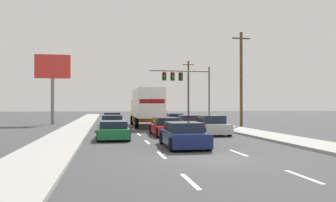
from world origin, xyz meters
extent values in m
plane|color=#3D3D3F|center=(0.00, 25.00, 0.00)|extent=(140.00, 140.00, 0.00)
cube|color=#9E9E99|center=(6.51, 20.00, 0.07)|extent=(2.52, 80.00, 0.14)
cube|color=#9E9E99|center=(-6.51, 20.00, 0.07)|extent=(2.52, 80.00, 0.14)
cube|color=silver|center=(-1.70, -3.81, 0.00)|extent=(0.14, 2.00, 0.01)
cube|color=silver|center=(-1.70, 1.19, 0.00)|extent=(0.14, 2.00, 0.01)
cube|color=silver|center=(-1.70, 6.19, 0.00)|extent=(0.14, 2.00, 0.01)
cube|color=silver|center=(-1.70, 11.19, 0.00)|extent=(0.14, 2.00, 0.01)
cube|color=silver|center=(-1.70, 16.19, 0.00)|extent=(0.14, 2.00, 0.01)
cube|color=silver|center=(-1.70, 21.19, 0.00)|extent=(0.14, 2.00, 0.01)
cube|color=silver|center=(-1.70, 26.19, 0.00)|extent=(0.14, 2.00, 0.01)
cube|color=silver|center=(-1.70, 31.19, 0.00)|extent=(0.14, 2.00, 0.01)
cube|color=silver|center=(-1.70, 36.19, 0.00)|extent=(0.14, 2.00, 0.01)
cube|color=silver|center=(-1.70, 41.19, 0.00)|extent=(0.14, 2.00, 0.01)
cube|color=silver|center=(-1.70, 46.19, 0.00)|extent=(0.14, 2.00, 0.01)
cube|color=silver|center=(1.70, -3.81, 0.00)|extent=(0.14, 2.00, 0.01)
cube|color=silver|center=(1.70, 1.19, 0.00)|extent=(0.14, 2.00, 0.01)
cube|color=silver|center=(1.70, 6.19, 0.00)|extent=(0.14, 2.00, 0.01)
cube|color=silver|center=(1.70, 11.19, 0.00)|extent=(0.14, 2.00, 0.01)
cube|color=silver|center=(1.70, 16.19, 0.00)|extent=(0.14, 2.00, 0.01)
cube|color=silver|center=(1.70, 21.19, 0.00)|extent=(0.14, 2.00, 0.01)
cube|color=silver|center=(1.70, 26.19, 0.00)|extent=(0.14, 2.00, 0.01)
cube|color=silver|center=(1.70, 31.19, 0.00)|extent=(0.14, 2.00, 0.01)
cube|color=silver|center=(1.70, 36.19, 0.00)|extent=(0.14, 2.00, 0.01)
cube|color=silver|center=(1.70, 41.19, 0.00)|extent=(0.14, 2.00, 0.01)
cube|color=silver|center=(1.70, 46.19, 0.00)|extent=(0.14, 2.00, 0.01)
cube|color=yellow|center=(-3.36, 22.29, 0.46)|extent=(1.90, 4.17, 0.65)
cube|color=#192333|center=(-3.37, 22.05, 1.05)|extent=(1.63, 1.84, 0.52)
cylinder|color=black|center=(-4.17, 23.83, 0.32)|extent=(0.24, 0.65, 0.64)
cylinder|color=black|center=(-2.49, 23.79, 0.32)|extent=(0.24, 0.65, 0.64)
cylinder|color=black|center=(-4.24, 20.80, 0.32)|extent=(0.24, 0.65, 0.64)
cylinder|color=black|center=(-2.56, 20.76, 0.32)|extent=(0.24, 0.65, 0.64)
cube|color=slate|center=(-3.51, 15.19, 0.42)|extent=(1.83, 4.27, 0.57)
cube|color=#192333|center=(-3.51, 15.15, 0.98)|extent=(1.59, 1.94, 0.54)
cylinder|color=black|center=(-4.36, 16.76, 0.32)|extent=(0.22, 0.64, 0.64)
cylinder|color=black|center=(-2.68, 16.77, 0.32)|extent=(0.22, 0.64, 0.64)
cylinder|color=black|center=(-4.34, 13.60, 0.32)|extent=(0.22, 0.64, 0.64)
cylinder|color=black|center=(-2.66, 13.61, 0.32)|extent=(0.22, 0.64, 0.64)
cube|color=#196B38|center=(-3.53, 8.45, 0.42)|extent=(1.87, 4.41, 0.56)
cube|color=#192333|center=(-3.53, 8.10, 0.91)|extent=(1.62, 2.22, 0.42)
cylinder|color=black|center=(-4.34, 10.10, 0.32)|extent=(0.23, 0.64, 0.64)
cylinder|color=black|center=(-2.66, 10.07, 0.32)|extent=(0.23, 0.64, 0.64)
cylinder|color=black|center=(-4.39, 6.82, 0.32)|extent=(0.23, 0.64, 0.64)
cylinder|color=black|center=(-2.71, 6.79, 0.32)|extent=(0.23, 0.64, 0.64)
cube|color=white|center=(-0.21, 18.60, 2.25)|extent=(2.38, 7.00, 2.61)
cube|color=red|center=(-0.23, 15.13, 2.38)|extent=(2.11, 0.05, 0.36)
cube|color=orange|center=(-0.18, 23.21, 1.43)|extent=(2.26, 2.25, 2.27)
cylinder|color=black|center=(-1.31, 23.22, 0.48)|extent=(0.31, 0.96, 0.96)
cylinder|color=black|center=(0.94, 23.20, 0.48)|extent=(0.31, 0.96, 0.96)
cylinder|color=black|center=(-1.34, 17.21, 0.48)|extent=(0.31, 0.96, 0.96)
cylinder|color=black|center=(0.90, 17.20, 0.48)|extent=(0.31, 0.96, 0.96)
cube|color=red|center=(0.06, 10.24, 0.43)|extent=(1.74, 4.29, 0.57)
cube|color=#192333|center=(0.06, 10.17, 0.97)|extent=(1.51, 1.93, 0.51)
cylinder|color=black|center=(-0.75, 11.82, 0.32)|extent=(0.23, 0.64, 0.64)
cylinder|color=black|center=(0.83, 11.83, 0.32)|extent=(0.23, 0.64, 0.64)
cylinder|color=black|center=(-0.72, 8.64, 0.32)|extent=(0.23, 0.64, 0.64)
cylinder|color=black|center=(0.86, 8.65, 0.32)|extent=(0.23, 0.64, 0.64)
cube|color=#141E4C|center=(-0.20, 3.62, 0.46)|extent=(1.87, 4.12, 0.65)
cube|color=#192333|center=(-0.20, 3.61, 1.01)|extent=(1.63, 2.12, 0.45)
cylinder|color=black|center=(-1.04, 5.13, 0.32)|extent=(0.23, 0.64, 0.64)
cylinder|color=black|center=(0.67, 5.11, 0.32)|extent=(0.23, 0.64, 0.64)
cylinder|color=black|center=(-1.07, 2.13, 0.32)|extent=(0.23, 0.64, 0.64)
cylinder|color=black|center=(0.64, 2.11, 0.32)|extent=(0.23, 0.64, 0.64)
cube|color=#1E389E|center=(3.29, 23.79, 0.44)|extent=(1.80, 4.35, 0.59)
cube|color=#192333|center=(3.29, 23.45, 0.95)|extent=(1.57, 1.95, 0.42)
cylinder|color=black|center=(2.45, 25.41, 0.32)|extent=(0.23, 0.64, 0.64)
cylinder|color=black|center=(4.09, 25.42, 0.32)|extent=(0.23, 0.64, 0.64)
cylinder|color=black|center=(2.48, 22.17, 0.32)|extent=(0.23, 0.64, 0.64)
cylinder|color=black|center=(4.12, 22.18, 0.32)|extent=(0.23, 0.64, 0.64)
cube|color=maroon|center=(3.23, 16.40, 0.44)|extent=(1.81, 4.44, 0.59)
cube|color=#192333|center=(3.23, 16.48, 0.95)|extent=(1.57, 2.18, 0.44)
cylinder|color=black|center=(2.44, 18.06, 0.32)|extent=(0.23, 0.64, 0.64)
cylinder|color=black|center=(4.07, 18.04, 0.32)|extent=(0.23, 0.64, 0.64)
cylinder|color=black|center=(2.39, 14.75, 0.32)|extent=(0.23, 0.64, 0.64)
cylinder|color=black|center=(4.02, 14.73, 0.32)|extent=(0.23, 0.64, 0.64)
cube|color=#B7BABF|center=(3.30, 10.40, 0.47)|extent=(1.82, 4.14, 0.66)
cube|color=#192333|center=(3.30, 10.18, 1.07)|extent=(1.59, 1.78, 0.54)
cylinder|color=black|center=(2.45, 11.91, 0.32)|extent=(0.22, 0.64, 0.64)
cylinder|color=black|center=(4.12, 11.92, 0.32)|extent=(0.22, 0.64, 0.64)
cylinder|color=black|center=(2.47, 8.87, 0.32)|extent=(0.22, 0.64, 0.64)
cylinder|color=black|center=(4.14, 8.89, 0.32)|extent=(0.22, 0.64, 0.64)
cylinder|color=#595B56|center=(8.15, 26.60, 3.31)|extent=(0.20, 0.20, 6.63)
cylinder|color=#595B56|center=(4.58, 26.60, 6.06)|extent=(7.14, 0.14, 0.14)
cube|color=black|center=(4.67, 26.60, 5.41)|extent=(0.40, 0.56, 0.95)
sphere|color=red|center=(4.67, 26.29, 5.71)|extent=(0.20, 0.20, 0.20)
sphere|color=orange|center=(4.67, 26.29, 5.41)|extent=(0.20, 0.20, 0.20)
sphere|color=green|center=(4.67, 26.29, 5.11)|extent=(0.20, 0.20, 0.20)
cube|color=black|center=(3.69, 26.60, 5.41)|extent=(0.40, 0.56, 0.95)
sphere|color=red|center=(3.69, 26.29, 5.71)|extent=(0.20, 0.20, 0.20)
sphere|color=orange|center=(3.69, 26.29, 5.41)|extent=(0.20, 0.20, 0.20)
sphere|color=green|center=(3.69, 26.29, 5.11)|extent=(0.20, 0.20, 0.20)
cube|color=black|center=(2.70, 26.60, 5.41)|extent=(0.40, 0.56, 0.95)
sphere|color=red|center=(2.70, 26.29, 5.71)|extent=(0.20, 0.20, 0.20)
sphere|color=orange|center=(2.70, 26.29, 5.41)|extent=(0.20, 0.20, 0.20)
sphere|color=green|center=(2.70, 26.29, 5.11)|extent=(0.20, 0.20, 0.20)
cylinder|color=brown|center=(8.94, 18.59, 4.57)|extent=(0.28, 0.28, 9.15)
cube|color=brown|center=(8.94, 18.59, 8.55)|extent=(1.80, 0.12, 0.12)
cylinder|color=brown|center=(8.82, 39.91, 4.50)|extent=(0.28, 0.28, 9.00)
cube|color=brown|center=(8.82, 39.91, 8.40)|extent=(1.80, 0.12, 0.12)
cylinder|color=slate|center=(-9.61, 25.30, 2.45)|extent=(0.36, 0.36, 4.91)
cube|color=red|center=(-9.61, 25.30, 6.18)|extent=(3.70, 0.20, 2.55)
camera|label=1|loc=(-3.98, -13.06, 2.11)|focal=36.88mm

